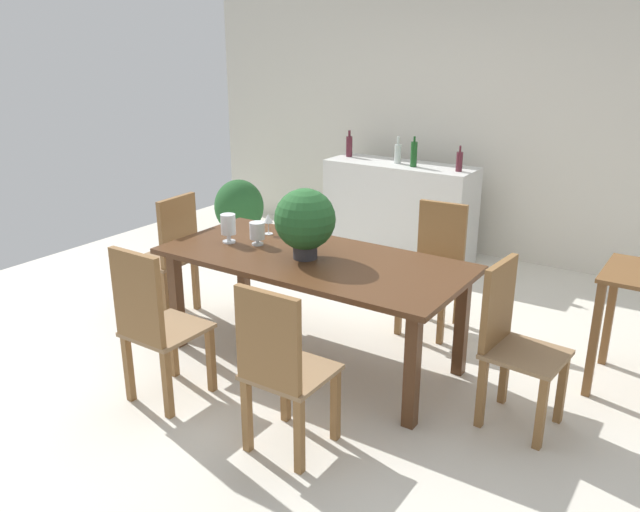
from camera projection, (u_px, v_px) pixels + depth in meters
name	position (u px, v px, depth m)	size (l,w,h in m)	color
ground_plane	(335.00, 342.00, 4.76)	(7.04, 7.04, 0.00)	silver
back_wall	(476.00, 126.00, 6.38)	(6.40, 0.10, 2.60)	beige
dining_table	(313.00, 269.00, 4.31)	(2.08, 0.96, 0.76)	#4C2D19
chair_foot_end	(511.00, 337.00, 3.65)	(0.45, 0.44, 0.97)	brown
chair_head_end	(171.00, 251.00, 5.06)	(0.44, 0.44, 0.99)	brown
chair_near_left	(153.00, 321.00, 3.81)	(0.42, 0.45, 1.01)	brown
chair_far_right	(436.00, 261.00, 4.90)	(0.44, 0.50, 0.96)	brown
chair_near_right	(280.00, 365.00, 3.32)	(0.42, 0.43, 0.98)	brown
flower_centerpiece	(305.00, 221.00, 4.17)	(0.40, 0.40, 0.47)	#333338
crystal_vase_left	(228.00, 226.00, 4.54)	(0.11, 0.11, 0.21)	silver
crystal_vase_center_near	(257.00, 231.00, 4.49)	(0.11, 0.11, 0.16)	silver
wine_glass	(268.00, 219.00, 4.73)	(0.07, 0.07, 0.16)	silver
kitchen_counter	(399.00, 211.00, 6.46)	(1.50, 0.51, 0.96)	silver
wine_bottle_tall	(414.00, 154.00, 6.12)	(0.06, 0.06, 0.29)	#194C1E
wine_bottle_amber	(459.00, 161.00, 5.92)	(0.06, 0.06, 0.24)	#511E28
wine_bottle_green	(349.00, 146.00, 6.63)	(0.07, 0.07, 0.27)	#511E28
wine_bottle_dark	(398.00, 153.00, 6.29)	(0.06, 0.06, 0.26)	#B2BFB7
potted_plant_floor	(239.00, 208.00, 6.99)	(0.54, 0.54, 0.68)	brown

